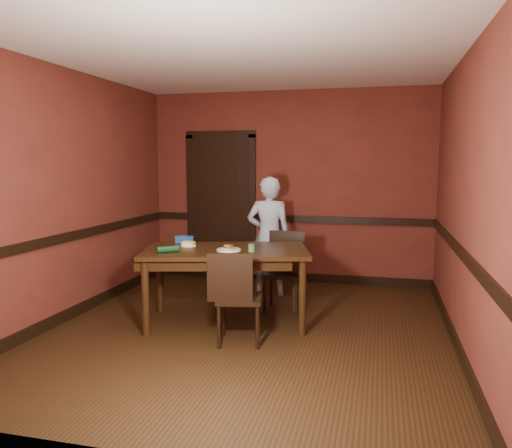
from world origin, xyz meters
The scene contains 22 objects.
floor centered at (0.00, 0.00, 0.00)m, with size 4.00×4.50×0.01m, color black.
ceiling centered at (0.00, 0.00, 2.70)m, with size 4.00×4.50×0.01m, color white.
wall_back centered at (0.00, 2.25, 1.35)m, with size 4.00×0.02×2.70m, color maroon.
wall_front centered at (0.00, -2.25, 1.35)m, with size 4.00×0.02×2.70m, color maroon.
wall_left centered at (-2.00, 0.00, 1.35)m, with size 0.02×4.50×2.70m, color maroon.
wall_right centered at (2.00, 0.00, 1.35)m, with size 0.02×4.50×2.70m, color maroon.
dado_back centered at (0.00, 2.23, 0.90)m, with size 4.00×0.03×0.10m, color black.
dado_left centered at (-1.99, 0.00, 0.90)m, with size 0.03×4.50×0.10m, color black.
dado_right centered at (1.99, 0.00, 0.90)m, with size 0.03×4.50×0.10m, color black.
baseboard_back centered at (0.00, 2.23, 0.06)m, with size 4.00×0.03×0.12m, color black.
baseboard_left centered at (-1.99, 0.00, 0.06)m, with size 0.03×4.50×0.12m, color black.
baseboard_right centered at (1.99, 0.00, 0.06)m, with size 0.03×4.50×0.12m, color black.
door centered at (-1.00, 2.22, 1.09)m, with size 1.05×0.07×2.20m.
dining_table centered at (-0.29, 0.20, 0.40)m, with size 1.70×0.96×0.80m, color black.
chair_far centered at (0.22, 0.77, 0.45)m, with size 0.42×0.42×0.90m, color black, non-canonical shape.
chair_near centered at (0.01, -0.33, 0.44)m, with size 0.41×0.41×0.88m, color black, non-canonical shape.
person centered at (-0.10, 1.41, 0.76)m, with size 0.56×0.36×1.52m, color silver.
sandwich_plate centered at (-0.23, 0.10, 0.82)m, with size 0.25×0.25×0.06m.
sauce_jar centered at (0.02, 0.09, 0.84)m, with size 0.07×0.07×0.08m.
cheese_saucer centered at (-0.73, 0.25, 0.82)m, with size 0.17×0.17×0.05m.
food_tub centered at (-0.86, 0.46, 0.84)m, with size 0.20×0.16×0.08m.
wrapped_veg centered at (-0.79, -0.14, 0.83)m, with size 0.06×0.06×0.22m, color #123B1C.
Camera 1 is at (1.27, -4.73, 1.69)m, focal length 35.00 mm.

